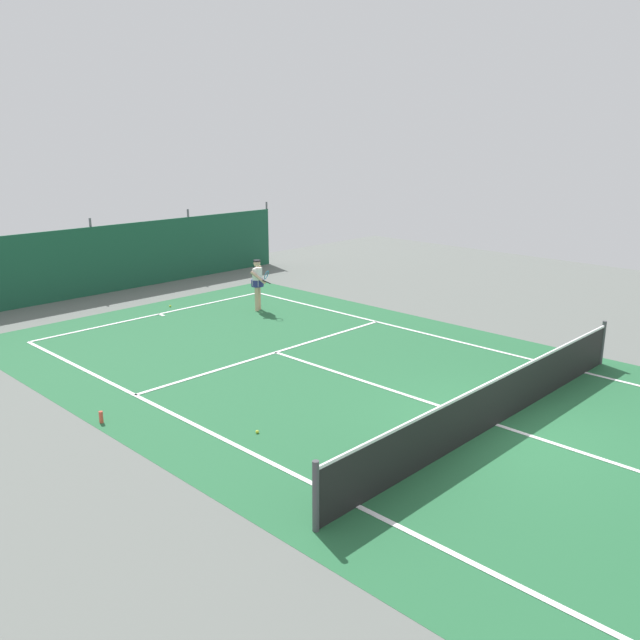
# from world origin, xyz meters

# --- Properties ---
(ground_plane) EXTENTS (36.00, 36.00, 0.00)m
(ground_plane) POSITION_xyz_m (0.00, 0.00, 0.00)
(ground_plane) COLOR slate
(court_surface) EXTENTS (11.02, 26.60, 0.01)m
(court_surface) POSITION_xyz_m (0.00, 0.00, 0.00)
(court_surface) COLOR #236038
(court_surface) RESTS_ON ground
(tennis_net) EXTENTS (10.12, 0.10, 1.10)m
(tennis_net) POSITION_xyz_m (0.00, 0.00, 0.51)
(tennis_net) COLOR black
(tennis_net) RESTS_ON ground
(back_fence) EXTENTS (16.30, 0.98, 2.70)m
(back_fence) POSITION_xyz_m (-0.00, 16.33, 0.67)
(back_fence) COLOR #195138
(back_fence) RESTS_ON ground
(tennis_player) EXTENTS (0.56, 0.83, 1.64)m
(tennis_player) POSITION_xyz_m (2.54, 10.04, 0.96)
(tennis_player) COLOR #D8AD8C
(tennis_player) RESTS_ON ground
(tennis_ball_near_player) EXTENTS (0.07, 0.07, 0.07)m
(tennis_ball_near_player) POSITION_xyz_m (0.78, 12.44, 0.03)
(tennis_ball_near_player) COLOR #CCDB33
(tennis_ball_near_player) RESTS_ON ground
(tennis_ball_midcourt) EXTENTS (0.07, 0.07, 0.07)m
(tennis_ball_midcourt) POSITION_xyz_m (-3.50, 3.05, 0.03)
(tennis_ball_midcourt) COLOR #CCDB33
(tennis_ball_midcourt) RESTS_ON ground
(parked_car) EXTENTS (2.25, 4.32, 1.68)m
(parked_car) POSITION_xyz_m (-1.88, 18.18, 0.84)
(parked_car) COLOR navy
(parked_car) RESTS_ON ground
(water_bottle) EXTENTS (0.08, 0.08, 0.24)m
(water_bottle) POSITION_xyz_m (-5.32, 5.61, 0.12)
(water_bottle) COLOR #D84C38
(water_bottle) RESTS_ON ground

